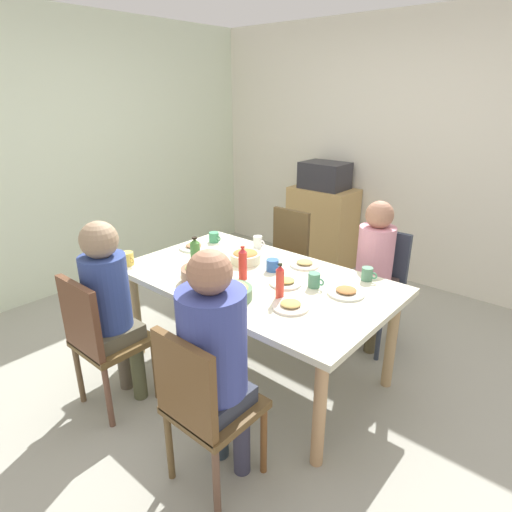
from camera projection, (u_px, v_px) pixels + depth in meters
ground_plane at (256, 367)px, 3.12m from camera, size 5.54×5.54×0.00m
wall_back at (404, 154)px, 4.26m from camera, size 4.85×0.12×2.60m
wall_left at (69, 157)px, 4.08m from camera, size 0.12×4.68×2.60m
dining_table at (256, 287)px, 2.88m from camera, size 1.81×1.07×0.73m
chair_0 at (284, 254)px, 3.86m from camera, size 0.40×0.40×0.90m
chair_1 at (203, 404)px, 2.01m from camera, size 0.40×0.40×0.90m
person_1 at (214, 351)px, 1.99m from camera, size 0.32×0.32×1.26m
chair_2 at (100, 336)px, 2.56m from camera, size 0.40×0.40×0.90m
person_2 at (109, 299)px, 2.55m from camera, size 0.30×0.30×1.21m
chair_3 at (377, 281)px, 3.31m from camera, size 0.40×0.40×0.90m
person_3 at (374, 263)px, 3.18m from camera, size 0.30×0.30×1.16m
plate_0 at (305, 264)px, 3.04m from camera, size 0.21×0.21×0.04m
plate_1 at (286, 282)px, 2.75m from camera, size 0.21×0.21×0.04m
plate_2 at (291, 306)px, 2.45m from camera, size 0.22×0.22×0.04m
plate_3 at (194, 247)px, 3.37m from camera, size 0.23×0.23×0.04m
plate_4 at (346, 292)px, 2.61m from camera, size 0.23×0.23×0.04m
bowl_0 at (245, 257)px, 3.08m from camera, size 0.22×0.22×0.09m
bowl_1 at (232, 292)px, 2.54m from camera, size 0.25×0.25×0.09m
bowl_2 at (202, 273)px, 2.78m from camera, size 0.27×0.27×0.11m
cup_0 at (214, 237)px, 3.50m from camera, size 0.12×0.08×0.08m
cup_1 at (273, 265)px, 2.94m from camera, size 0.12×0.09×0.08m
cup_2 at (258, 242)px, 3.37m from camera, size 0.11×0.07×0.09m
cup_3 at (367, 274)px, 2.79m from camera, size 0.11×0.07×0.09m
cup_4 at (314, 280)px, 2.69m from camera, size 0.11×0.08×0.10m
cup_5 at (128, 259)px, 3.04m from camera, size 0.12×0.09×0.09m
cup_6 at (220, 278)px, 2.75m from camera, size 0.12×0.08×0.08m
bottle_0 at (280, 282)px, 2.53m from camera, size 0.05×0.05×0.22m
bottle_1 at (243, 264)px, 2.79m from camera, size 0.06×0.06×0.23m
bottle_2 at (195, 253)px, 2.98m from camera, size 0.07×0.07×0.22m
side_cabinet at (322, 228)px, 4.80m from camera, size 0.70×0.44×0.90m
microwave at (325, 175)px, 4.58m from camera, size 0.48×0.36×0.28m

